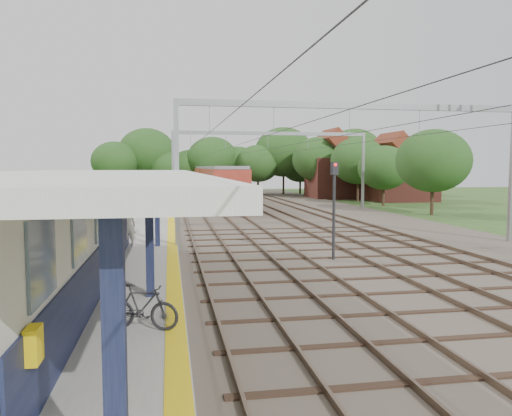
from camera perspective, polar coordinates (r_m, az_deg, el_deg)
ground at (r=10.37m, az=23.31°, el=-18.04°), size 160.00×160.00×0.00m
ballast_bed at (r=39.28m, az=3.92°, el=-0.97°), size 18.00×90.00×0.10m
platform at (r=22.38m, az=-15.33°, el=-5.13°), size 5.00×52.00×0.35m
yellow_stripe at (r=22.25m, az=-9.54°, el=-4.62°), size 0.45×52.00×0.01m
station_building at (r=15.48m, az=-23.02°, el=-2.70°), size 3.41×18.00×3.40m
canopy at (r=14.17m, az=-19.78°, el=3.24°), size 6.40×20.00×3.44m
rail_tracks at (r=38.75m, az=0.33°, el=-0.85°), size 11.80×88.00×0.15m
catenary_system at (r=34.40m, az=4.87°, el=7.33°), size 17.22×88.00×7.00m
tree_band at (r=65.73m, az=-1.86°, el=5.58°), size 31.72×30.88×8.82m
house_near at (r=60.05m, az=16.17°, el=3.64°), size 7.00×6.12×7.89m
house_far at (r=63.65m, az=9.73°, el=4.03°), size 8.00×6.12×8.66m
person at (r=23.18m, az=-14.41°, el=-2.00°), size 0.78×0.62×1.88m
bicycle at (r=11.49m, az=-12.89°, el=-10.97°), size 1.75×1.05×1.02m
train at (r=56.99m, az=-5.01°, el=2.94°), size 2.98×37.05×3.91m
signal_post at (r=20.80m, az=8.91°, el=0.85°), size 0.32×0.29×4.14m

